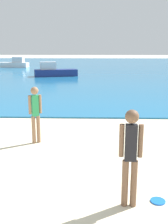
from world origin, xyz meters
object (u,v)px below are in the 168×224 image
object	(u,v)px
frisbee	(158,201)
boat_near	(54,71)
person_standing	(131,153)
person_distant	(35,111)
boat_far	(15,64)

from	to	relation	value
frisbee	boat_near	size ratio (longest dim) A/B	0.07
person_standing	boat_near	world-z (taller)	person_standing
person_distant	boat_near	bearing A→B (deg)	70.50
person_standing	frisbee	size ratio (longest dim) A/B	6.42
person_standing	boat_far	xyz separation A→B (m)	(-11.44, 33.51, -0.46)
boat_far	boat_near	bearing A→B (deg)	128.34
person_distant	boat_far	bearing A→B (deg)	81.06
person_standing	person_distant	size ratio (longest dim) A/B	1.06
boat_near	frisbee	bearing A→B (deg)	-92.62
person_standing	boat_near	size ratio (longest dim) A/B	0.42
person_distant	person_standing	bearing A→B (deg)	-80.37
person_standing	frisbee	distance (m)	1.14
frisbee	boat_near	world-z (taller)	boat_near
frisbee	boat_near	bearing A→B (deg)	102.76
frisbee	person_distant	world-z (taller)	person_distant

